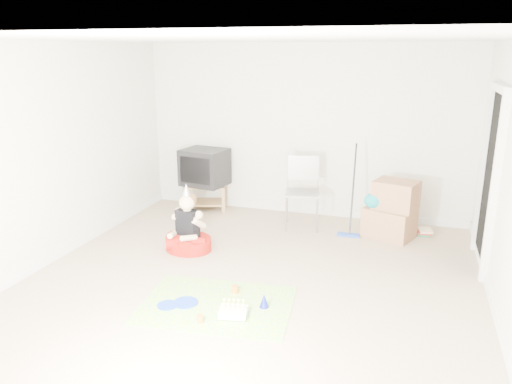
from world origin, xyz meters
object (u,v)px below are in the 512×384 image
(crt_tv, at_px, (205,167))
(seated_woman, at_px, (188,236))
(tv_stand, at_px, (205,194))
(folding_chair, at_px, (302,193))
(cardboard_boxes, at_px, (391,210))
(birthday_cake, at_px, (233,313))

(crt_tv, height_order, seated_woman, crt_tv)
(tv_stand, bearing_deg, folding_chair, -12.05)
(tv_stand, distance_m, folding_chair, 1.72)
(tv_stand, relative_size, folding_chair, 0.71)
(cardboard_boxes, distance_m, seated_woman, 2.76)
(folding_chair, bearing_deg, crt_tv, 167.95)
(birthday_cake, bearing_deg, seated_woman, 128.87)
(crt_tv, bearing_deg, seated_woman, -64.56)
(tv_stand, bearing_deg, seated_woman, -74.36)
(seated_woman, bearing_deg, tv_stand, 105.64)
(seated_woman, distance_m, birthday_cake, 1.81)
(folding_chair, xyz_separation_m, seated_woman, (-1.21, -1.28, -0.33))
(cardboard_boxes, bearing_deg, crt_tv, 172.73)
(tv_stand, distance_m, cardboard_boxes, 2.93)
(folding_chair, bearing_deg, cardboard_boxes, -0.71)
(crt_tv, bearing_deg, cardboard_boxes, 2.54)
(crt_tv, xyz_separation_m, seated_woman, (0.46, -1.64, -0.51))
(tv_stand, distance_m, birthday_cake, 3.43)
(tv_stand, xyz_separation_m, cardboard_boxes, (2.91, -0.37, 0.13))
(crt_tv, bearing_deg, folding_chair, -2.25)
(seated_woman, bearing_deg, crt_tv, 105.64)
(tv_stand, height_order, seated_woman, seated_woman)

